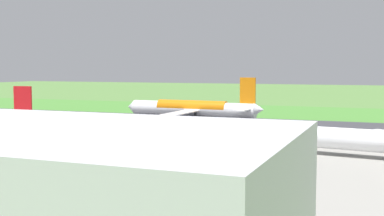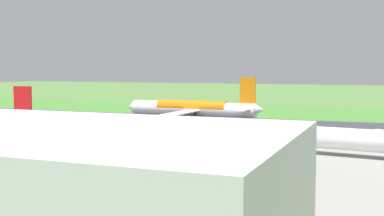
# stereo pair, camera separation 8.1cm
# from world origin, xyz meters

# --- Properties ---
(ground_plane) EXTENTS (800.00, 800.00, 0.00)m
(ground_plane) POSITION_xyz_m (0.00, 0.00, 0.00)
(ground_plane) COLOR #547F3D
(runway_asphalt) EXTENTS (600.00, 30.80, 0.06)m
(runway_asphalt) POSITION_xyz_m (0.00, 0.00, 0.03)
(runway_asphalt) COLOR #38383D
(runway_asphalt) RESTS_ON ground
(apron_concrete) EXTENTS (440.00, 110.00, 0.05)m
(apron_concrete) POSITION_xyz_m (0.00, 63.77, 0.03)
(apron_concrete) COLOR gray
(apron_concrete) RESTS_ON ground
(grass_verge_foreground) EXTENTS (600.00, 80.00, 0.04)m
(grass_verge_foreground) POSITION_xyz_m (0.00, -39.27, 0.02)
(grass_verge_foreground) COLOR #478534
(grass_verge_foreground) RESTS_ON ground
(airliner_main) EXTENTS (54.09, 44.19, 15.88)m
(airliner_main) POSITION_xyz_m (-0.66, 0.01, 4.35)
(airliner_main) COLOR white
(airliner_main) RESTS_ON ground
(airliner_parked_mid) EXTENTS (50.01, 40.86, 14.61)m
(airliner_parked_mid) POSITION_xyz_m (-0.60, 67.04, 3.99)
(airliner_parked_mid) COLOR white
(airliner_parked_mid) RESTS_ON ground
(service_truck_baggage) EXTENTS (6.05, 5.16, 2.65)m
(service_truck_baggage) POSITION_xyz_m (-65.74, 27.25, 1.40)
(service_truck_baggage) COLOR gold
(service_truck_baggage) RESTS_ON ground
(service_car_followme) EXTENTS (4.53, 3.67, 1.62)m
(service_car_followme) POSITION_xyz_m (67.29, 5.23, 0.84)
(service_car_followme) COLOR gray
(service_car_followme) RESTS_ON ground
(service_truck_fuel) EXTENTS (6.20, 3.77, 2.65)m
(service_truck_fuel) POSITION_xyz_m (-47.75, 30.15, 1.40)
(service_truck_fuel) COLOR gray
(service_truck_fuel) RESTS_ON ground
(no_stopping_sign) EXTENTS (0.60, 0.10, 2.25)m
(no_stopping_sign) POSITION_xyz_m (-9.95, -40.04, 1.35)
(no_stopping_sign) COLOR slate
(no_stopping_sign) RESTS_ON ground
(traffic_cone_orange) EXTENTS (0.40, 0.40, 0.55)m
(traffic_cone_orange) POSITION_xyz_m (-2.28, -35.74, 0.28)
(traffic_cone_orange) COLOR orange
(traffic_cone_orange) RESTS_ON ground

